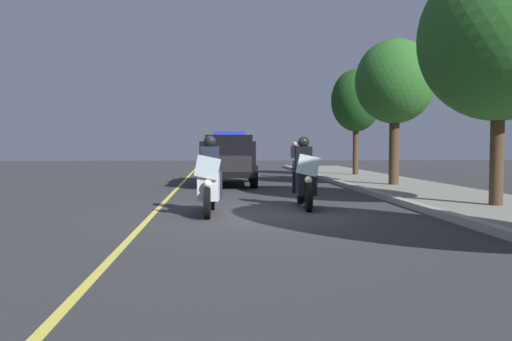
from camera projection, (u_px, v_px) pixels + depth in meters
name	position (u px, v px, depth m)	size (l,w,h in m)	color
ground_plane	(260.00, 214.00, 11.06)	(80.00, 80.00, 0.00)	#333335
curb_strip	(426.00, 209.00, 11.34)	(48.00, 0.24, 0.15)	#9E9B93
sidewalk_strip	(507.00, 209.00, 11.48)	(48.00, 3.60, 0.10)	gray
lane_stripe_center	(152.00, 215.00, 10.88)	(48.00, 0.12, 0.01)	#E0D14C
police_motorcycle_lead_left	(210.00, 182.00, 11.05)	(2.14, 0.59, 1.72)	black
police_motorcycle_lead_right	(304.00, 179.00, 12.16)	(2.14, 0.59, 1.72)	black
police_suv	(229.00, 157.00, 19.44)	(4.99, 2.26, 2.05)	black
cyclist_background	(294.00, 160.00, 23.67)	(1.76, 0.33, 1.69)	black
tree_mid_block	(500.00, 38.00, 11.70)	(3.70, 3.70, 5.81)	#42301E
tree_far_back	(395.00, 82.00, 18.07)	(2.83, 2.83, 5.21)	#42301E
tree_behind_suv	(356.00, 101.00, 24.45)	(2.40, 2.40, 5.10)	#42301E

